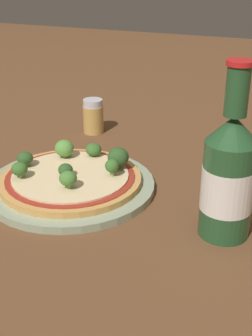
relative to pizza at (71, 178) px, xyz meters
name	(u,v)px	position (x,y,z in m)	size (l,w,h in m)	color
ground_plane	(66,188)	(-0.01, 0.00, -0.02)	(3.00, 3.00, 0.00)	brown
plate	(71,185)	(0.00, 0.00, -0.01)	(0.27, 0.27, 0.01)	#93A384
pizza	(71,178)	(0.00, 0.00, 0.00)	(0.23, 0.23, 0.01)	tan
broccoli_floret_0	(20,169)	(-0.07, -0.04, 0.02)	(0.03, 0.03, 0.03)	#7A9E5B
broccoli_floret_1	(66,170)	(0.00, -0.01, 0.02)	(0.02, 0.02, 0.02)	#7A9E5B
broccoli_floret_2	(68,179)	(0.02, -0.05, 0.02)	(0.03, 0.03, 0.03)	#7A9E5B
broccoli_floret_3	(25,159)	(-0.08, 0.00, 0.02)	(0.03, 0.03, 0.03)	#7A9E5B
broccoli_floret_4	(112,166)	(0.06, 0.02, 0.02)	(0.02, 0.02, 0.03)	#7A9E5B
broccoli_floret_5	(118,157)	(0.06, 0.05, 0.03)	(0.03, 0.03, 0.03)	#7A9E5B
broccoli_floret_6	(94,149)	(0.00, 0.08, 0.02)	(0.03, 0.03, 0.02)	#7A9E5B
broccoli_floret_7	(64,148)	(-0.04, 0.05, 0.02)	(0.03, 0.03, 0.03)	#7A9E5B
beer_bottle	(228,176)	(0.25, -0.04, 0.07)	(0.07, 0.07, 0.24)	#234C28
pepper_shaker	(93,116)	(-0.07, 0.24, 0.02)	(0.04, 0.04, 0.07)	tan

